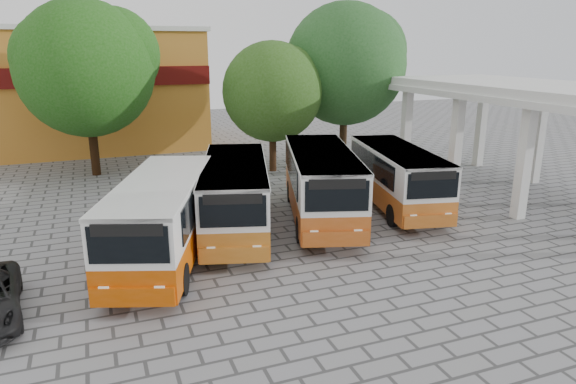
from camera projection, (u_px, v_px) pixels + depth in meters
name	position (u px, v px, depth m)	size (l,w,h in m)	color
ground	(379.00, 260.00, 17.54)	(90.00, 90.00, 0.00)	gray
terminal_shelter	(539.00, 95.00, 23.41)	(6.80, 15.80, 5.40)	silver
shophouse_block	(53.00, 89.00, 35.93)	(20.40, 10.40, 8.30)	#BE7423
bus_far_left	(162.00, 215.00, 17.09)	(4.89, 8.38, 2.83)	#C14500
bus_centre_left	(235.00, 192.00, 19.78)	(4.43, 8.24, 2.80)	#B7671A
bus_centre_right	(321.00, 181.00, 21.24)	(4.77, 8.64, 2.93)	#B95217
bus_far_right	(397.00, 174.00, 22.86)	(3.81, 7.85, 2.70)	#C3611C
tree_left	(87.00, 64.00, 27.61)	(7.71, 7.34, 9.55)	black
tree_middle	(273.00, 88.00, 28.90)	(5.91, 5.63, 7.39)	#382010
tree_right	(347.00, 60.00, 31.11)	(7.72, 7.35, 9.68)	#312112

